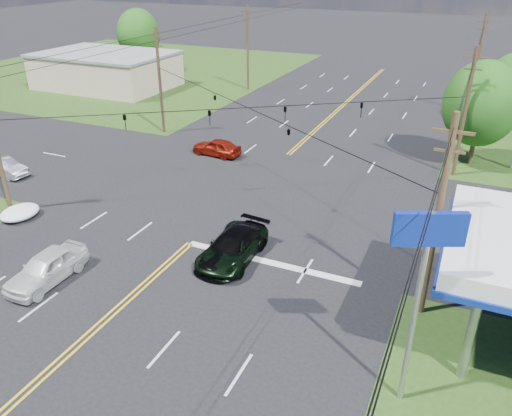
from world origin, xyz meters
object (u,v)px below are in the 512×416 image
at_px(pole_left_far, 248,47).
at_px(suv_black, 233,247).
at_px(pickup_dkgreen, 233,248).
at_px(tree_far_l, 138,34).
at_px(pickup_white, 47,268).
at_px(polesign_se, 424,258).
at_px(pole_ne, 465,112).
at_px(pole_nw, 160,80).
at_px(tree_right_a, 481,104).
at_px(pole_se, 437,218).
at_px(pole_right_far, 477,63).
at_px(sedan_silver, 4,167).
at_px(retail_nw, 107,71).

relative_size(pole_left_far, suv_black, 1.91).
bearing_deg(suv_black, pickup_dkgreen, 0.00).
relative_size(tree_far_l, pickup_white, 1.88).
height_order(tree_far_l, polesign_se, tree_far_l).
distance_m(pole_ne, polesign_se, 23.65).
height_order(pole_left_far, pickup_dkgreen, pole_left_far).
bearing_deg(tree_far_l, pole_nw, -50.44).
bearing_deg(pickup_dkgreen, tree_right_a, 59.51).
xyz_separation_m(pole_se, pole_right_far, (0.00, 37.00, 0.25)).
height_order(pickup_dkgreen, pickup_white, pickup_white).
relative_size(tree_right_a, sedan_silver, 2.04).
bearing_deg(pole_ne, sedan_silver, -155.91).
bearing_deg(polesign_se, tree_right_a, 87.85).
height_order(retail_nw, pole_right_far, pole_right_far).
height_order(pole_se, pole_nw, same).
xyz_separation_m(pole_se, polesign_se, (0.00, -5.62, 1.24)).
height_order(tree_right_a, pickup_dkgreen, tree_right_a).
xyz_separation_m(pole_nw, suv_black, (16.00, -17.50, -4.16)).
distance_m(pole_se, tree_far_l, 60.88).
height_order(retail_nw, tree_right_a, tree_right_a).
relative_size(sedan_silver, polesign_se, 0.51).
height_order(tree_far_l, pickup_dkgreen, tree_far_l).
relative_size(retail_nw, sedan_silver, 4.00).
xyz_separation_m(tree_right_a, tree_far_l, (-46.00, 20.00, 0.33)).
bearing_deg(tree_right_a, pickup_dkgreen, -118.22).
distance_m(pole_right_far, polesign_se, 42.63).
xyz_separation_m(pole_left_far, tree_far_l, (-19.00, 4.00, 0.03)).
bearing_deg(pole_se, pole_nw, 145.30).
bearing_deg(pickup_white, sedan_silver, 145.78).
bearing_deg(pole_nw, tree_far_l, 129.56).
bearing_deg(pole_nw, pole_right_far, 36.16).
bearing_deg(pickup_dkgreen, pole_se, -5.13).
relative_size(pole_right_far, pickup_dkgreen, 1.89).
relative_size(pickup_dkgreen, polesign_se, 0.68).
bearing_deg(tree_far_l, suv_black, -49.17).
distance_m(pole_nw, polesign_se, 35.15).
distance_m(retail_nw, pickup_dkgreen, 44.95).
bearing_deg(retail_nw, pole_right_far, 7.94).
xyz_separation_m(pole_nw, polesign_se, (26.00, -23.62, 1.24)).
distance_m(pole_nw, pole_ne, 26.00).
distance_m(pole_right_far, tree_right_a, 16.03).
xyz_separation_m(pole_left_far, suv_black, (16.00, -36.50, -4.41)).
xyz_separation_m(suv_black, polesign_se, (10.00, -6.12, 5.39)).
relative_size(tree_far_l, pickup_dkgreen, 1.64).
bearing_deg(pickup_dkgreen, pole_left_far, 111.40).
bearing_deg(pole_nw, retail_nw, 142.59).
xyz_separation_m(tree_far_l, sedan_silver, (13.94, -36.89, -4.53)).
bearing_deg(pickup_white, pole_left_far, 101.60).
bearing_deg(tree_right_a, suv_black, -118.22).
bearing_deg(sedan_silver, tree_right_a, -57.39).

